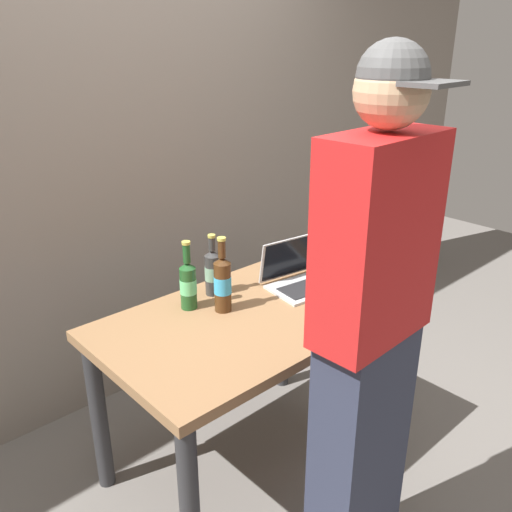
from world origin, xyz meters
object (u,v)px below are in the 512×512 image
(laptop, at_px, (300,276))
(beer_bottle_amber, at_px, (223,282))
(person_figure, at_px, (368,345))
(beer_bottle_green, at_px, (213,271))
(beer_bottle_brown, at_px, (188,283))

(laptop, height_order, beer_bottle_amber, beer_bottle_amber)
(beer_bottle_amber, relative_size, person_figure, 0.18)
(person_figure, bearing_deg, beer_bottle_green, 83.61)
(beer_bottle_green, height_order, person_figure, person_figure)
(beer_bottle_amber, xyz_separation_m, beer_bottle_brown, (-0.09, 0.11, -0.01))
(beer_bottle_green, bearing_deg, person_figure, -96.39)
(beer_bottle_green, bearing_deg, laptop, -29.20)
(beer_bottle_brown, xyz_separation_m, person_figure, (0.06, -0.87, 0.07))
(laptop, distance_m, beer_bottle_brown, 0.54)
(beer_bottle_amber, xyz_separation_m, beer_bottle_green, (0.07, 0.15, -0.02))
(beer_bottle_brown, distance_m, beer_bottle_green, 0.16)
(beer_bottle_green, distance_m, person_figure, 0.91)
(beer_bottle_green, bearing_deg, beer_bottle_brown, -167.33)
(laptop, distance_m, beer_bottle_amber, 0.43)
(beer_bottle_amber, height_order, person_figure, person_figure)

